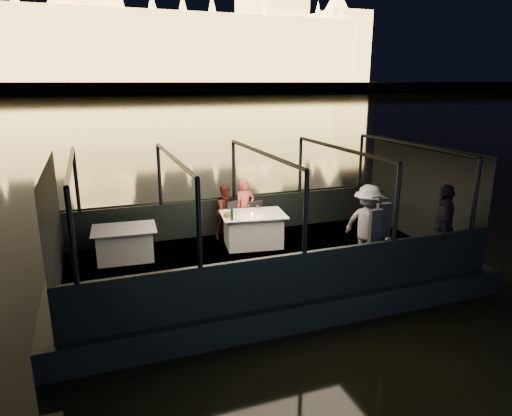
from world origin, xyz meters
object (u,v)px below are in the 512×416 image
object	(u,v)px
coat_stand	(378,234)
wine_bottle	(232,214)
person_man_maroon	(227,208)
person_woman_coral	(245,206)
chair_port_left	(237,223)
chair_port_right	(258,220)
passenger_stripe	(368,224)
dining_table_central	(253,230)
dining_table_aft	(125,242)
passenger_dark	(443,229)

from	to	relation	value
coat_stand	wine_bottle	bearing A→B (deg)	135.02
person_man_maroon	person_woman_coral	bearing A→B (deg)	-19.72
person_woman_coral	wine_bottle	size ratio (longest dim) A/B	4.56
chair_port_left	chair_port_right	bearing A→B (deg)	-23.56
person_woman_coral	passenger_stripe	bearing A→B (deg)	-63.64
dining_table_central	dining_table_aft	world-z (taller)	dining_table_central
passenger_stripe	passenger_dark	size ratio (longest dim) A/B	0.95
dining_table_aft	coat_stand	world-z (taller)	coat_stand
dining_table_central	person_woman_coral	distance (m)	0.81
dining_table_aft	wine_bottle	distance (m)	2.36
chair_port_left	dining_table_central	bearing A→B (deg)	-84.45
dining_table_central	chair_port_right	world-z (taller)	chair_port_right
chair_port_right	person_man_maroon	size ratio (longest dim) A/B	0.65
chair_port_right	passenger_dark	xyz separation A→B (m)	(2.79, -3.06, 0.40)
passenger_dark	passenger_stripe	bearing A→B (deg)	-82.26
chair_port_right	person_woman_coral	size ratio (longest dim) A/B	0.61
dining_table_aft	passenger_dark	size ratio (longest dim) A/B	0.74
person_woman_coral	passenger_stripe	xyz separation A→B (m)	(1.81, -2.54, 0.10)
dining_table_aft	chair_port_right	distance (m)	3.16
chair_port_left	wine_bottle	distance (m)	0.96
person_woman_coral	wine_bottle	xyz separation A→B (m)	(-0.65, -1.03, 0.17)
coat_stand	passenger_dark	size ratio (longest dim) A/B	0.92
dining_table_central	chair_port_right	xyz separation A→B (m)	(0.29, 0.45, 0.06)
dining_table_central	chair_port_left	size ratio (longest dim) A/B	1.57
dining_table_central	chair_port_right	size ratio (longest dim) A/B	1.66
passenger_stripe	wine_bottle	xyz separation A→B (m)	(-2.46, 1.50, 0.06)
dining_table_central	wine_bottle	size ratio (longest dim) A/B	4.66
coat_stand	passenger_stripe	world-z (taller)	coat_stand
person_man_maroon	chair_port_right	bearing A→B (deg)	-40.75
coat_stand	person_woman_coral	size ratio (longest dim) A/B	1.15
passenger_dark	person_man_maroon	bearing A→B (deg)	-92.86
dining_table_central	chair_port_right	bearing A→B (deg)	57.49
wine_bottle	chair_port_right	bearing A→B (deg)	40.74
wine_bottle	passenger_dark	bearing A→B (deg)	-31.98
chair_port_right	wine_bottle	size ratio (longest dim) A/B	2.80
passenger_stripe	passenger_dark	bearing A→B (deg)	-146.55
dining_table_central	coat_stand	size ratio (longest dim) A/B	0.89
person_man_maroon	coat_stand	bearing A→B (deg)	-77.73
chair_port_left	coat_stand	bearing A→B (deg)	-81.51
dining_table_aft	coat_stand	bearing A→B (deg)	-30.71
person_woman_coral	passenger_stripe	size ratio (longest dim) A/B	0.84
dining_table_aft	wine_bottle	bearing A→B (deg)	-11.12
dining_table_aft	passenger_dark	bearing A→B (deg)	-24.79
dining_table_central	person_man_maroon	xyz separation A→B (m)	(-0.42, 0.72, 0.36)
dining_table_aft	person_man_maroon	xyz separation A→B (m)	(2.44, 0.59, 0.36)
coat_stand	passenger_stripe	distance (m)	0.75
dining_table_aft	wine_bottle	world-z (taller)	wine_bottle
passenger_dark	chair_port_left	bearing A→B (deg)	-91.82
passenger_stripe	coat_stand	bearing A→B (deg)	136.98
passenger_dark	wine_bottle	distance (m)	4.34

